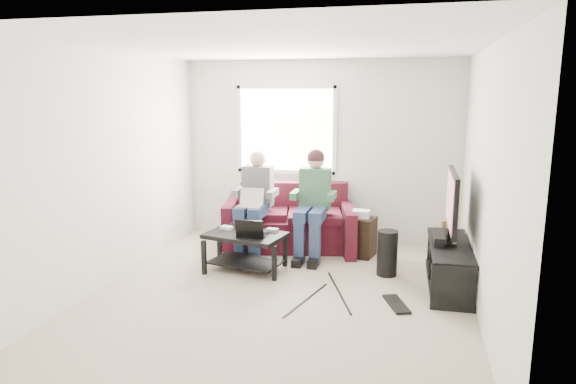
{
  "coord_description": "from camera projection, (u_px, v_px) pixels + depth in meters",
  "views": [
    {
      "loc": [
        1.32,
        -5.07,
        2.17
      ],
      "look_at": [
        -0.07,
        0.6,
        1.01
      ],
      "focal_mm": 32.0,
      "sensor_mm": 36.0,
      "label": 1
    }
  ],
  "objects": [
    {
      "name": "ceiling",
      "position": [
        280.0,
        46.0,
        5.05
      ],
      "size": [
        4.5,
        4.5,
        0.0
      ],
      "primitive_type": "plane",
      "rotation": [
        3.14,
        0.0,
        0.0
      ],
      "color": "white",
      "rests_on": "wall_back"
    },
    {
      "name": "person_right",
      "position": [
        313.0,
        196.0,
        6.73
      ],
      "size": [
        0.4,
        0.71,
        1.4
      ],
      "color": "navy",
      "rests_on": "sofa"
    },
    {
      "name": "window",
      "position": [
        286.0,
        130.0,
        7.49
      ],
      "size": [
        1.48,
        0.04,
        1.28
      ],
      "color": "white",
      "rests_on": "wall_back"
    },
    {
      "name": "soundbar",
      "position": [
        439.0,
        237.0,
        5.81
      ],
      "size": [
        0.12,
        0.5,
        0.1
      ],
      "primitive_type": "cube",
      "color": "black",
      "rests_on": "tv_stand"
    },
    {
      "name": "controller_b",
      "position": [
        242.0,
        227.0,
        6.4
      ],
      "size": [
        0.15,
        0.11,
        0.04
      ],
      "primitive_type": "cube",
      "rotation": [
        0.0,
        0.0,
        -0.17
      ],
      "color": "black",
      "rests_on": "coffee_table"
    },
    {
      "name": "tv",
      "position": [
        452.0,
        203.0,
        5.71
      ],
      "size": [
        0.12,
        1.1,
        0.81
      ],
      "color": "black",
      "rests_on": "tv_stand"
    },
    {
      "name": "drink_cup",
      "position": [
        443.0,
        225.0,
        6.3
      ],
      "size": [
        0.08,
        0.08,
        0.12
      ],
      "primitive_type": "cylinder",
      "color": "#B37D4D",
      "rests_on": "tv_stand"
    },
    {
      "name": "console_black",
      "position": [
        450.0,
        263.0,
        5.69
      ],
      "size": [
        0.38,
        0.3,
        0.07
      ],
      "primitive_type": "cube",
      "color": "black",
      "rests_on": "tv_stand"
    },
    {
      "name": "laptop_black",
      "position": [
        252.0,
        226.0,
        6.08
      ],
      "size": [
        0.36,
        0.26,
        0.24
      ],
      "primitive_type": null,
      "rotation": [
        0.0,
        0.0,
        -0.07
      ],
      "color": "black",
      "rests_on": "coffee_table"
    },
    {
      "name": "floor",
      "position": [
        281.0,
        294.0,
        5.56
      ],
      "size": [
        4.5,
        4.5,
        0.0
      ],
      "primitive_type": "plane",
      "color": "tan",
      "rests_on": "ground"
    },
    {
      "name": "coffee_table",
      "position": [
        245.0,
        243.0,
        6.23
      ],
      "size": [
        1.03,
        0.74,
        0.47
      ],
      "color": "black",
      "rests_on": "floor"
    },
    {
      "name": "wall_front",
      "position": [
        189.0,
        234.0,
        3.16
      ],
      "size": [
        4.5,
        0.0,
        4.5
      ],
      "primitive_type": "plane",
      "rotation": [
        -1.57,
        0.0,
        0.0
      ],
      "color": "silver",
      "rests_on": "floor"
    },
    {
      "name": "tv_stand",
      "position": [
        449.0,
        267.0,
        5.75
      ],
      "size": [
        0.46,
        1.45,
        0.48
      ],
      "color": "black",
      "rests_on": "floor"
    },
    {
      "name": "controller_a",
      "position": [
        227.0,
        228.0,
        6.38
      ],
      "size": [
        0.16,
        0.12,
        0.04
      ],
      "primitive_type": "cube",
      "rotation": [
        0.0,
        0.0,
        -0.2
      ],
      "color": "silver",
      "rests_on": "coffee_table"
    },
    {
      "name": "wall_left",
      "position": [
        109.0,
        169.0,
        5.77
      ],
      "size": [
        0.0,
        4.5,
        4.5
      ],
      "primitive_type": "plane",
      "rotation": [
        1.57,
        0.0,
        1.57
      ],
      "color": "silver",
      "rests_on": "floor"
    },
    {
      "name": "subwoofer",
      "position": [
        387.0,
        253.0,
        6.08
      ],
      "size": [
        0.24,
        0.24,
        0.54
      ],
      "primitive_type": "cylinder",
      "color": "black",
      "rests_on": "floor"
    },
    {
      "name": "controller_c",
      "position": [
        272.0,
        230.0,
        6.28
      ],
      "size": [
        0.15,
        0.11,
        0.04
      ],
      "primitive_type": "cube",
      "rotation": [
        0.0,
        0.0,
        -0.16
      ],
      "color": "gray",
      "rests_on": "coffee_table"
    },
    {
      "name": "laptop_silver",
      "position": [
        250.0,
        202.0,
        6.72
      ],
      "size": [
        0.38,
        0.31,
        0.24
      ],
      "primitive_type": null,
      "rotation": [
        0.0,
        0.0,
        0.34
      ],
      "color": "silver",
      "rests_on": "person_left"
    },
    {
      "name": "keyboard_floor",
      "position": [
        396.0,
        304.0,
        5.26
      ],
      "size": [
        0.31,
        0.49,
        0.03
      ],
      "primitive_type": "cube",
      "rotation": [
        0.0,
        0.0,
        0.36
      ],
      "color": "black",
      "rests_on": "floor"
    },
    {
      "name": "wall_back",
      "position": [
        320.0,
        151.0,
        7.45
      ],
      "size": [
        4.5,
        0.0,
        4.5
      ],
      "primitive_type": "plane",
      "rotation": [
        1.57,
        0.0,
        0.0
      ],
      "color": "silver",
      "rests_on": "floor"
    },
    {
      "name": "end_table",
      "position": [
        361.0,
        235.0,
        6.79
      ],
      "size": [
        0.35,
        0.35,
        0.62
      ],
      "color": "black",
      "rests_on": "floor"
    },
    {
      "name": "sofa",
      "position": [
        289.0,
        224.0,
        7.21
      ],
      "size": [
        2.03,
        1.18,
        0.87
      ],
      "color": "#4C1320",
      "rests_on": "floor"
    },
    {
      "name": "wall_right",
      "position": [
        486.0,
        184.0,
        4.84
      ],
      "size": [
        0.0,
        4.5,
        4.5
      ],
      "primitive_type": "plane",
      "rotation": [
        1.57,
        0.0,
        -1.57
      ],
      "color": "silver",
      "rests_on": "floor"
    },
    {
      "name": "console_grey",
      "position": [
        448.0,
        253.0,
        6.02
      ],
      "size": [
        0.34,
        0.26,
        0.08
      ],
      "primitive_type": "cube",
      "color": "gray",
      "rests_on": "tv_stand"
    },
    {
      "name": "console_white",
      "position": [
        452.0,
        274.0,
        5.36
      ],
      "size": [
        0.3,
        0.22,
        0.06
      ],
      "primitive_type": "cube",
      "color": "silver",
      "rests_on": "tv_stand"
    },
    {
      "name": "person_left",
      "position": [
        255.0,
        197.0,
        6.91
      ],
      "size": [
        0.4,
        0.71,
        1.36
      ],
      "color": "navy",
      "rests_on": "sofa"
    }
  ]
}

